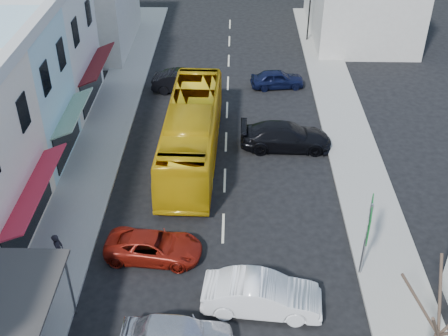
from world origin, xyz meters
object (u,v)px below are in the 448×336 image
Objects in this scene: pedestrian_left at (59,250)px; traffic_signal at (309,11)px; car_red at (154,245)px; car_white at (262,297)px; direction_sign at (366,241)px; street_tree at (438,335)px; car_silver at (177,336)px; bus at (192,134)px.

traffic_signal is (13.72, 26.90, 1.56)m from pedestrian_left.
pedestrian_left is (-4.10, -0.71, 0.30)m from car_red.
car_white is 5.66m from car_red.
pedestrian_left is at bearing -166.72° from direction_sign.
street_tree is at bearing -117.31° from pedestrian_left.
traffic_signal reaches higher than car_silver.
car_silver is 2.59× the size of pedestrian_left.
direction_sign is at bearing -90.55° from car_red.
traffic_signal is (8.11, 31.22, 1.86)m from car_silver.
car_silver is 7.09m from pedestrian_left.
car_silver is 1.00× the size of car_white.
bus is at bearing 60.18° from traffic_signal.
bus is 2.92× the size of direction_sign.
car_silver is 8.79m from direction_sign.
street_tree reaches higher than pedestrian_left.
street_tree is (10.15, -7.08, 2.82)m from car_red.
bus is 2.26× the size of traffic_signal.
street_tree reaches higher than car_red.
car_white is 9.19m from pedestrian_left.
pedestrian_left is 13.34m from direction_sign.
direction_sign is (4.41, 2.03, 1.29)m from car_white.
car_white is 0.86× the size of traffic_signal.
car_red is at bearing -171.61° from direction_sign.
street_tree is (8.63, -2.06, 2.82)m from car_silver.
pedestrian_left reaches higher than car_white.
car_white is 29.65m from traffic_signal.
car_silver is (0.33, -13.43, -0.85)m from bus.
direction_sign is 6.37m from street_tree.
street_tree is (14.24, -6.38, 2.52)m from pedestrian_left.
car_red is 0.65× the size of street_tree.
car_silver and car_white have the same top height.
traffic_signal reaches higher than car_red.
traffic_signal is (-0.52, 33.28, -0.95)m from street_tree.
car_red is 0.90× the size of traffic_signal.
street_tree is at bearing -101.58° from car_silver.
pedestrian_left is (-5.29, -9.11, -0.55)m from bus.
direction_sign is at bearing -60.29° from car_white.
car_red is 2.71× the size of pedestrian_left.
car_silver is at bearing -86.96° from bus.
car_white is at bearing -70.80° from bus.
bus is 2.64× the size of car_silver.
car_silver is 1.11× the size of direction_sign.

